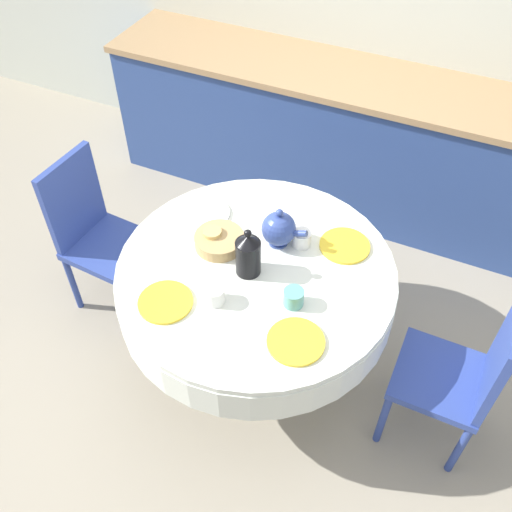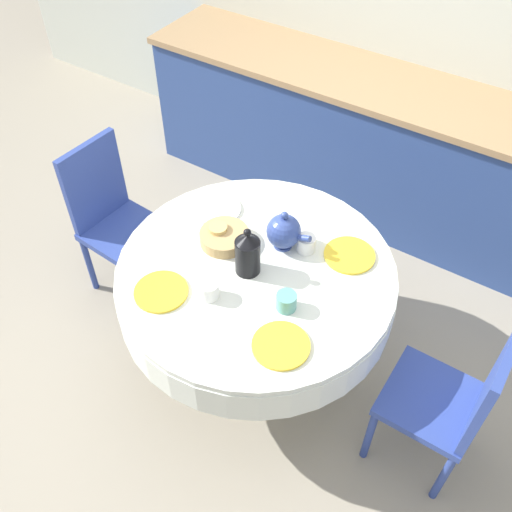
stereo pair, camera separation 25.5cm
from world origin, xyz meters
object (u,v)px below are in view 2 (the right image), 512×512
Objects in this scene: chair_right at (113,215)px; coffee_carafe at (248,253)px; teapot at (284,231)px; chair_left at (454,399)px.

chair_right is 3.72× the size of coffee_carafe.
chair_right is 1.03m from coffee_carafe.
chair_right is at bearing -173.08° from teapot.
coffee_carafe is 1.14× the size of teapot.
chair_right is at bearing 88.32° from chair_left.
coffee_carafe is at bearing 88.15° from chair_right.
teapot is (1.03, 0.12, 0.31)m from chair_right.
coffee_carafe reaches higher than teapot.
chair_left is at bearing 1.15° from coffee_carafe.
coffee_carafe is at bearing 91.69° from chair_left.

